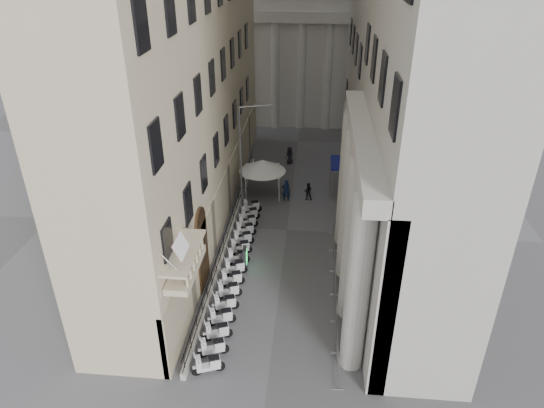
# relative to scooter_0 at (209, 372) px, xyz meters

# --- Properties ---
(iron_fence) EXTENTS (0.30, 28.00, 1.40)m
(iron_fence) POSITION_rel_scooter_0_xyz_m (-1.21, 13.35, 0.00)
(iron_fence) COLOR black
(iron_fence) RESTS_ON ground
(blue_awning) EXTENTS (1.60, 3.00, 3.00)m
(blue_awning) POSITION_rel_scooter_0_xyz_m (7.24, 21.35, 0.00)
(blue_awning) COLOR navy
(blue_awning) RESTS_ON ground
(flag) EXTENTS (1.00, 1.40, 8.20)m
(flag) POSITION_rel_scooter_0_xyz_m (-0.91, 0.35, 0.00)
(flag) COLOR #9E0C11
(flag) RESTS_ON ground
(scooter_0) EXTENTS (1.51, 1.01, 1.50)m
(scooter_0) POSITION_rel_scooter_0_xyz_m (0.00, 0.00, 0.00)
(scooter_0) COLOR silver
(scooter_0) RESTS_ON ground
(scooter_1) EXTENTS (1.51, 1.01, 1.50)m
(scooter_1) POSITION_rel_scooter_0_xyz_m (0.00, 1.22, 0.00)
(scooter_1) COLOR silver
(scooter_1) RESTS_ON ground
(scooter_2) EXTENTS (1.51, 1.01, 1.50)m
(scooter_2) POSITION_rel_scooter_0_xyz_m (0.00, 2.44, 0.00)
(scooter_2) COLOR silver
(scooter_2) RESTS_ON ground
(scooter_3) EXTENTS (1.51, 1.01, 1.50)m
(scooter_3) POSITION_rel_scooter_0_xyz_m (0.00, 3.66, 0.00)
(scooter_3) COLOR silver
(scooter_3) RESTS_ON ground
(scooter_4) EXTENTS (1.51, 1.01, 1.50)m
(scooter_4) POSITION_rel_scooter_0_xyz_m (0.00, 4.88, 0.00)
(scooter_4) COLOR silver
(scooter_4) RESTS_ON ground
(scooter_5) EXTENTS (1.51, 1.01, 1.50)m
(scooter_5) POSITION_rel_scooter_0_xyz_m (0.00, 6.09, 0.00)
(scooter_5) COLOR silver
(scooter_5) RESTS_ON ground
(scooter_6) EXTENTS (1.51, 1.01, 1.50)m
(scooter_6) POSITION_rel_scooter_0_xyz_m (0.00, 7.31, 0.00)
(scooter_6) COLOR silver
(scooter_6) RESTS_ON ground
(scooter_7) EXTENTS (1.51, 1.01, 1.50)m
(scooter_7) POSITION_rel_scooter_0_xyz_m (0.00, 8.53, 0.00)
(scooter_7) COLOR silver
(scooter_7) RESTS_ON ground
(scooter_8) EXTENTS (1.51, 1.01, 1.50)m
(scooter_8) POSITION_rel_scooter_0_xyz_m (0.00, 9.75, 0.00)
(scooter_8) COLOR silver
(scooter_8) RESTS_ON ground
(scooter_9) EXTENTS (1.51, 1.01, 1.50)m
(scooter_9) POSITION_rel_scooter_0_xyz_m (0.00, 10.97, 0.00)
(scooter_9) COLOR silver
(scooter_9) RESTS_ON ground
(scooter_10) EXTENTS (1.51, 1.01, 1.50)m
(scooter_10) POSITION_rel_scooter_0_xyz_m (0.00, 12.19, 0.00)
(scooter_10) COLOR silver
(scooter_10) RESTS_ON ground
(scooter_11) EXTENTS (1.51, 1.01, 1.50)m
(scooter_11) POSITION_rel_scooter_0_xyz_m (0.00, 13.41, 0.00)
(scooter_11) COLOR silver
(scooter_11) RESTS_ON ground
(scooter_12) EXTENTS (1.51, 1.01, 1.50)m
(scooter_12) POSITION_rel_scooter_0_xyz_m (0.00, 14.63, 0.00)
(scooter_12) COLOR silver
(scooter_12) RESTS_ON ground
(scooter_13) EXTENTS (1.51, 1.01, 1.50)m
(scooter_13) POSITION_rel_scooter_0_xyz_m (0.00, 15.84, 0.00)
(scooter_13) COLOR silver
(scooter_13) RESTS_ON ground
(scooter_14) EXTENTS (1.51, 1.01, 1.50)m
(scooter_14) POSITION_rel_scooter_0_xyz_m (0.00, 17.06, 0.00)
(scooter_14) COLOR silver
(scooter_14) RESTS_ON ground
(barrier_0) EXTENTS (0.60, 2.40, 1.10)m
(barrier_0) POSITION_rel_scooter_0_xyz_m (6.63, 0.69, 0.00)
(barrier_0) COLOR #97999E
(barrier_0) RESTS_ON ground
(barrier_1) EXTENTS (0.60, 2.40, 1.10)m
(barrier_1) POSITION_rel_scooter_0_xyz_m (6.63, 3.19, 0.00)
(barrier_1) COLOR #97999E
(barrier_1) RESTS_ON ground
(barrier_2) EXTENTS (0.60, 2.40, 1.10)m
(barrier_2) POSITION_rel_scooter_0_xyz_m (6.63, 5.69, 0.00)
(barrier_2) COLOR #97999E
(barrier_2) RESTS_ON ground
(barrier_3) EXTENTS (0.60, 2.40, 1.10)m
(barrier_3) POSITION_rel_scooter_0_xyz_m (6.63, 8.19, 0.00)
(barrier_3) COLOR #97999E
(barrier_3) RESTS_ON ground
(barrier_4) EXTENTS (0.60, 2.40, 1.10)m
(barrier_4) POSITION_rel_scooter_0_xyz_m (6.63, 10.69, 0.00)
(barrier_4) COLOR #97999E
(barrier_4) RESTS_ON ground
(barrier_5) EXTENTS (0.60, 2.40, 1.10)m
(barrier_5) POSITION_rel_scooter_0_xyz_m (6.63, 13.19, 0.00)
(barrier_5) COLOR #97999E
(barrier_5) RESTS_ON ground
(security_tent) EXTENTS (4.06, 4.06, 3.30)m
(security_tent) POSITION_rel_scooter_0_xyz_m (0.71, 20.30, 2.76)
(security_tent) COLOR silver
(security_tent) RESTS_ON ground
(street_lamp) EXTENTS (2.68, 1.07, 8.55)m
(street_lamp) POSITION_rel_scooter_0_xyz_m (-0.66, 18.55, 5.11)
(street_lamp) COLOR gray
(street_lamp) RESTS_ON ground
(info_kiosk) EXTENTS (0.32, 0.82, 1.70)m
(info_kiosk) POSITION_rel_scooter_0_xyz_m (0.59, 9.15, 0.86)
(info_kiosk) COLOR black
(info_kiosk) RESTS_ON ground
(pedestrian_a) EXTENTS (0.76, 0.55, 1.96)m
(pedestrian_a) POSITION_rel_scooter_0_xyz_m (2.70, 19.45, 0.98)
(pedestrian_a) COLOR #0E1B38
(pedestrian_a) RESTS_ON ground
(pedestrian_b) EXTENTS (0.79, 0.62, 1.58)m
(pedestrian_b) POSITION_rel_scooter_0_xyz_m (4.56, 19.83, 0.79)
(pedestrian_b) COLOR black
(pedestrian_b) RESTS_ON ground
(pedestrian_c) EXTENTS (1.02, 0.99, 1.76)m
(pedestrian_c) POSITION_rel_scooter_0_xyz_m (2.51, 27.46, 0.88)
(pedestrian_c) COLOR black
(pedestrian_c) RESTS_ON ground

